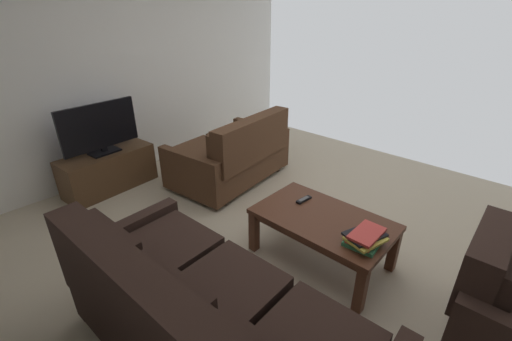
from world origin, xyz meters
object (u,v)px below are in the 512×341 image
Objects in this scene: book_stack at (364,238)px; tv_remote at (304,200)px; coffee_table at (323,224)px; loveseat_near at (233,154)px; tv_stand at (109,171)px; flat_tv at (99,128)px; sofa_main at (205,324)px.

book_stack is 0.69m from tv_remote.
loveseat_near is at bearing -18.43° from coffee_table.
tv_stand is at bearing 13.39° from coffee_table.
tv_remote is at bearing -17.23° from book_stack.
loveseat_near reaches higher than book_stack.
loveseat_near is at bearing -17.76° from tv_remote.
book_stack is (-2.92, -0.50, -0.28)m from flat_tv.
coffee_table is 1.25× the size of flat_tv.
coffee_table is 6.65× the size of tv_remote.
book_stack is at bearing -106.12° from sofa_main.
flat_tv is (-0.00, 0.00, 0.53)m from tv_stand.
sofa_main is 2.21× the size of flat_tv.
flat_tv is 5.32× the size of tv_remote.
tv_stand is (2.58, -0.68, -0.16)m from sofa_main.
sofa_main is at bearing 102.96° from tv_remote.
loveseat_near is 9.13× the size of tv_remote.
loveseat_near is 1.68m from coffee_table.
book_stack is (-1.99, 0.63, 0.12)m from loveseat_near.
sofa_main is 1.28m from coffee_table.
tv_stand is 6.42× the size of tv_remote.
tv_stand is 1.21× the size of flat_tv.
flat_tv is at bearing 13.42° from coffee_table.
loveseat_near reaches higher than tv_stand.
book_stack reaches higher than tv_remote.
coffee_table is at bearing 161.57° from loveseat_near.
book_stack is (-2.92, -0.50, 0.25)m from tv_stand.
tv_remote is (-2.26, -0.71, 0.20)m from tv_stand.
tv_remote is at bearing 162.24° from loveseat_near.
tv_stand reaches higher than tv_remote.
tv_stand reaches higher than coffee_table.
tv_remote is at bearing -77.04° from sofa_main.
flat_tv reaches higher than sofa_main.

